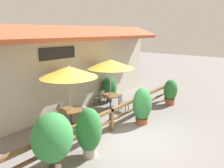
{
  "coord_description": "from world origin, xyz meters",
  "views": [
    {
      "loc": [
        -6.41,
        -4.04,
        3.98
      ],
      "look_at": [
        0.79,
        1.64,
        1.74
      ],
      "focal_mm": 35.0,
      "sensor_mm": 36.0,
      "label": 1
    }
  ],
  "objects_px": {
    "dining_table_near": "(71,113)",
    "potted_plant_entrance_palm": "(142,105)",
    "chair_near_wallside": "(59,111)",
    "patio_umbrella_middle": "(111,64)",
    "potted_plant_small_flowering": "(170,91)",
    "chair_middle_streetside": "(122,102)",
    "patio_umbrella_near": "(69,72)",
    "chair_near_streetside": "(85,119)",
    "potted_plant_corner_fern": "(53,138)",
    "potted_plant_tall_tropical": "(89,131)",
    "potted_plant_broad_leaf": "(109,88)",
    "dining_table_middle": "(111,98)",
    "chair_middle_wallside": "(100,97)"
  },
  "relations": [
    {
      "from": "dining_table_near",
      "to": "potted_plant_entrance_palm",
      "type": "relative_size",
      "value": 0.61
    },
    {
      "from": "dining_table_near",
      "to": "chair_near_wallside",
      "type": "relative_size",
      "value": 1.15
    },
    {
      "from": "chair_near_wallside",
      "to": "patio_umbrella_middle",
      "type": "height_order",
      "value": "patio_umbrella_middle"
    },
    {
      "from": "potted_plant_small_flowering",
      "to": "chair_middle_streetside",
      "type": "bearing_deg",
      "value": 148.88
    },
    {
      "from": "patio_umbrella_near",
      "to": "chair_near_streetside",
      "type": "distance_m",
      "value": 2.04
    },
    {
      "from": "chair_near_wallside",
      "to": "potted_plant_small_flowering",
      "type": "bearing_deg",
      "value": 139.13
    },
    {
      "from": "potted_plant_corner_fern",
      "to": "patio_umbrella_near",
      "type": "bearing_deg",
      "value": 40.88
    },
    {
      "from": "patio_umbrella_near",
      "to": "chair_middle_streetside",
      "type": "distance_m",
      "value": 3.44
    },
    {
      "from": "dining_table_near",
      "to": "potted_plant_tall_tropical",
      "type": "distance_m",
      "value": 2.59
    },
    {
      "from": "potted_plant_corner_fern",
      "to": "potted_plant_broad_leaf",
      "type": "bearing_deg",
      "value": 26.07
    },
    {
      "from": "potted_plant_corner_fern",
      "to": "potted_plant_small_flowering",
      "type": "relative_size",
      "value": 1.32
    },
    {
      "from": "patio_umbrella_near",
      "to": "potted_plant_entrance_palm",
      "type": "distance_m",
      "value": 3.43
    },
    {
      "from": "chair_near_wallside",
      "to": "dining_table_middle",
      "type": "height_order",
      "value": "chair_near_wallside"
    },
    {
      "from": "patio_umbrella_middle",
      "to": "chair_near_wallside",
      "type": "bearing_deg",
      "value": 164.2
    },
    {
      "from": "potted_plant_small_flowering",
      "to": "potted_plant_entrance_palm",
      "type": "xyz_separation_m",
      "value": [
        -3.15,
        -0.08,
        0.07
      ]
    },
    {
      "from": "dining_table_middle",
      "to": "chair_middle_streetside",
      "type": "height_order",
      "value": "chair_middle_streetside"
    },
    {
      "from": "chair_near_streetside",
      "to": "potted_plant_small_flowering",
      "type": "height_order",
      "value": "potted_plant_small_flowering"
    },
    {
      "from": "potted_plant_entrance_palm",
      "to": "potted_plant_broad_leaf",
      "type": "bearing_deg",
      "value": 63.61
    },
    {
      "from": "potted_plant_tall_tropical",
      "to": "potted_plant_entrance_palm",
      "type": "distance_m",
      "value": 3.29
    },
    {
      "from": "dining_table_near",
      "to": "chair_near_wallside",
      "type": "height_order",
      "value": "chair_near_wallside"
    },
    {
      "from": "patio_umbrella_middle",
      "to": "potted_plant_broad_leaf",
      "type": "xyz_separation_m",
      "value": [
        0.88,
        0.8,
        -1.58
      ]
    },
    {
      "from": "potted_plant_broad_leaf",
      "to": "potted_plant_entrance_palm",
      "type": "bearing_deg",
      "value": -116.39
    },
    {
      "from": "chair_near_wallside",
      "to": "potted_plant_broad_leaf",
      "type": "relative_size",
      "value": 0.59
    },
    {
      "from": "chair_near_wallside",
      "to": "chair_middle_streetside",
      "type": "xyz_separation_m",
      "value": [
        2.79,
        -1.49,
        0.0
      ]
    },
    {
      "from": "patio_umbrella_middle",
      "to": "chair_near_streetside",
      "type": "bearing_deg",
      "value": -163.41
    },
    {
      "from": "chair_near_streetside",
      "to": "chair_middle_wallside",
      "type": "xyz_separation_m",
      "value": [
        2.68,
        1.52,
        0.0
      ]
    },
    {
      "from": "potted_plant_corner_fern",
      "to": "potted_plant_tall_tropical",
      "type": "bearing_deg",
      "value": -3.28
    },
    {
      "from": "potted_plant_tall_tropical",
      "to": "potted_plant_small_flowering",
      "type": "xyz_separation_m",
      "value": [
        6.44,
        0.09,
        -0.12
      ]
    },
    {
      "from": "dining_table_near",
      "to": "chair_middle_wallside",
      "type": "distance_m",
      "value": 2.83
    },
    {
      "from": "patio_umbrella_middle",
      "to": "potted_plant_entrance_palm",
      "type": "height_order",
      "value": "patio_umbrella_middle"
    },
    {
      "from": "chair_near_streetside",
      "to": "dining_table_middle",
      "type": "distance_m",
      "value": 2.8
    },
    {
      "from": "chair_middle_streetside",
      "to": "potted_plant_broad_leaf",
      "type": "height_order",
      "value": "potted_plant_broad_leaf"
    },
    {
      "from": "patio_umbrella_near",
      "to": "potted_plant_corner_fern",
      "type": "bearing_deg",
      "value": -139.12
    },
    {
      "from": "chair_near_wallside",
      "to": "chair_near_streetside",
      "type": "bearing_deg",
      "value": 80.52
    },
    {
      "from": "dining_table_middle",
      "to": "potted_plant_small_flowering",
      "type": "relative_size",
      "value": 0.69
    },
    {
      "from": "chair_middle_wallside",
      "to": "potted_plant_tall_tropical",
      "type": "bearing_deg",
      "value": 29.81
    },
    {
      "from": "dining_table_near",
      "to": "chair_near_streetside",
      "type": "relative_size",
      "value": 1.15
    },
    {
      "from": "chair_near_wallside",
      "to": "patio_umbrella_middle",
      "type": "bearing_deg",
      "value": 152.87
    },
    {
      "from": "dining_table_middle",
      "to": "chair_middle_streetside",
      "type": "relative_size",
      "value": 1.15
    },
    {
      "from": "chair_near_streetside",
      "to": "chair_near_wallside",
      "type": "relative_size",
      "value": 1.0
    },
    {
      "from": "patio_umbrella_near",
      "to": "chair_near_wallside",
      "type": "distance_m",
      "value": 2.04
    },
    {
      "from": "chair_near_streetside",
      "to": "chair_middle_streetside",
      "type": "relative_size",
      "value": 1.0
    },
    {
      "from": "potted_plant_broad_leaf",
      "to": "chair_near_streetside",
      "type": "bearing_deg",
      "value": -155.8
    },
    {
      "from": "chair_near_streetside",
      "to": "patio_umbrella_middle",
      "type": "distance_m",
      "value": 3.37
    },
    {
      "from": "patio_umbrella_middle",
      "to": "potted_plant_small_flowering",
      "type": "xyz_separation_m",
      "value": [
        2.5,
        -2.19,
        -1.6
      ]
    },
    {
      "from": "patio_umbrella_near",
      "to": "patio_umbrella_middle",
      "type": "height_order",
      "value": "same"
    },
    {
      "from": "dining_table_middle",
      "to": "potted_plant_small_flowering",
      "type": "height_order",
      "value": "potted_plant_small_flowering"
    },
    {
      "from": "chair_middle_streetside",
      "to": "potted_plant_corner_fern",
      "type": "bearing_deg",
      "value": -176.93
    },
    {
      "from": "patio_umbrella_middle",
      "to": "potted_plant_corner_fern",
      "type": "relative_size",
      "value": 1.4
    },
    {
      "from": "chair_middle_wallside",
      "to": "potted_plant_corner_fern",
      "type": "xyz_separation_m",
      "value": [
        -5.27,
        -2.92,
        0.67
      ]
    }
  ]
}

